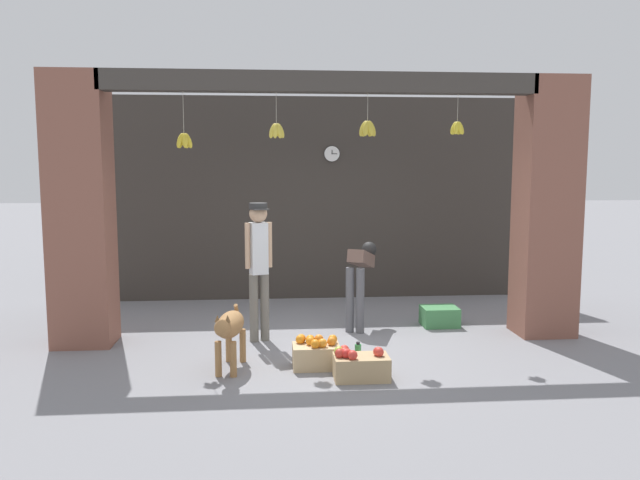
# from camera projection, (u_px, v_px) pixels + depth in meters

# --- Properties ---
(ground_plane) EXTENTS (60.00, 60.00, 0.00)m
(ground_plane) POSITION_uv_depth(u_px,v_px,m) (323.00, 345.00, 7.59)
(ground_plane) COLOR gray
(shop_back_wall) EXTENTS (7.08, 0.12, 3.27)m
(shop_back_wall) POSITION_uv_depth(u_px,v_px,m) (308.00, 199.00, 10.13)
(shop_back_wall) COLOR #38332D
(shop_back_wall) RESTS_ON ground_plane
(shop_pillar_left) EXTENTS (0.70, 0.60, 3.27)m
(shop_pillar_left) POSITION_uv_depth(u_px,v_px,m) (81.00, 211.00, 7.45)
(shop_pillar_left) COLOR brown
(shop_pillar_left) RESTS_ON ground_plane
(shop_pillar_right) EXTENTS (0.70, 0.60, 3.27)m
(shop_pillar_right) POSITION_uv_depth(u_px,v_px,m) (547.00, 208.00, 7.93)
(shop_pillar_right) COLOR brown
(shop_pillar_right) RESTS_ON ground_plane
(storefront_awning) EXTENTS (5.18, 0.26, 0.91)m
(storefront_awning) POSITION_uv_depth(u_px,v_px,m) (322.00, 86.00, 7.34)
(storefront_awning) COLOR #3D3833
(dog) EXTENTS (0.36, 0.95, 0.68)m
(dog) POSITION_uv_depth(u_px,v_px,m) (230.00, 328.00, 6.61)
(dog) COLOR #9E7042
(dog) RESTS_ON ground_plane
(shopkeeper) EXTENTS (0.33, 0.30, 1.72)m
(shopkeeper) POSITION_uv_depth(u_px,v_px,m) (259.00, 259.00, 7.65)
(shopkeeper) COLOR #6B665B
(shopkeeper) RESTS_ON ground_plane
(worker_stooping) EXTENTS (0.51, 0.82, 1.12)m
(worker_stooping) POSITION_uv_depth(u_px,v_px,m) (360.00, 273.00, 8.31)
(worker_stooping) COLOR #56565B
(worker_stooping) RESTS_ON ground_plane
(fruit_crate_oranges) EXTENTS (0.50, 0.34, 0.34)m
(fruit_crate_oranges) POSITION_uv_depth(u_px,v_px,m) (316.00, 354.00, 6.73)
(fruit_crate_oranges) COLOR tan
(fruit_crate_oranges) RESTS_ON ground_plane
(fruit_crate_apples) EXTENTS (0.56, 0.34, 0.33)m
(fruit_crate_apples) POSITION_uv_depth(u_px,v_px,m) (360.00, 365.00, 6.37)
(fruit_crate_apples) COLOR tan
(fruit_crate_apples) RESTS_ON ground_plane
(produce_box_green) EXTENTS (0.48, 0.39, 0.26)m
(produce_box_green) POSITION_uv_depth(u_px,v_px,m) (440.00, 316.00, 8.49)
(produce_box_green) COLOR #42844C
(produce_box_green) RESTS_ON ground_plane
(water_bottle) EXTENTS (0.07, 0.07, 0.28)m
(water_bottle) POSITION_uv_depth(u_px,v_px,m) (358.00, 355.00, 6.74)
(water_bottle) COLOR #38934C
(water_bottle) RESTS_ON ground_plane
(wall_clock) EXTENTS (0.26, 0.03, 0.26)m
(wall_clock) POSITION_uv_depth(u_px,v_px,m) (332.00, 154.00, 10.00)
(wall_clock) COLOR black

